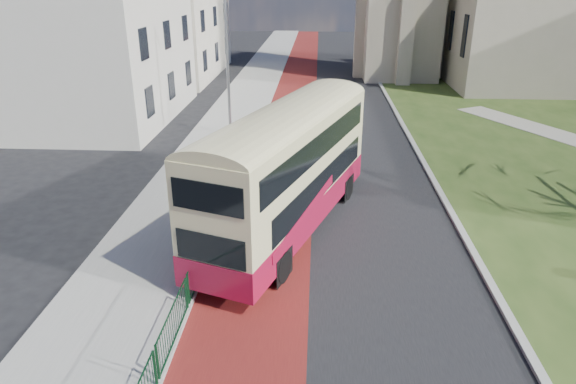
{
  "coord_description": "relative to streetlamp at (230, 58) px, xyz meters",
  "views": [
    {
      "loc": [
        0.62,
        -11.2,
        8.87
      ],
      "look_at": [
        -0.32,
        5.0,
        2.0
      ],
      "focal_mm": 32.0,
      "sensor_mm": 36.0,
      "label": 1
    }
  ],
  "objects": [
    {
      "name": "ground",
      "position": [
        4.35,
        -18.0,
        -4.59
      ],
      "size": [
        160.0,
        160.0,
        0.0
      ],
      "primitive_type": "plane",
      "color": "black",
      "rests_on": "ground"
    },
    {
      "name": "road_carriageway",
      "position": [
        5.85,
        2.0,
        -4.59
      ],
      "size": [
        9.0,
        120.0,
        0.01
      ],
      "primitive_type": "cube",
      "color": "black",
      "rests_on": "ground"
    },
    {
      "name": "bus_lane",
      "position": [
        3.15,
        2.0,
        -4.59
      ],
      "size": [
        3.4,
        120.0,
        0.01
      ],
      "primitive_type": "cube",
      "color": "#591414",
      "rests_on": "ground"
    },
    {
      "name": "pavement_west",
      "position": [
        -0.65,
        2.0,
        -4.53
      ],
      "size": [
        4.0,
        120.0,
        0.12
      ],
      "primitive_type": "cube",
      "color": "gray",
      "rests_on": "ground"
    },
    {
      "name": "kerb_west",
      "position": [
        1.35,
        2.0,
        -4.53
      ],
      "size": [
        0.25,
        120.0,
        0.13
      ],
      "primitive_type": "cube",
      "color": "#999993",
      "rests_on": "ground"
    },
    {
      "name": "kerb_east",
      "position": [
        10.45,
        4.0,
        -4.53
      ],
      "size": [
        0.25,
        80.0,
        0.13
      ],
      "primitive_type": "cube",
      "color": "#999993",
      "rests_on": "ground"
    },
    {
      "name": "pedestrian_railing",
      "position": [
        1.4,
        -14.0,
        -4.04
      ],
      "size": [
        0.07,
        24.0,
        1.12
      ],
      "color": "#0C381C",
      "rests_on": "ground"
    },
    {
      "name": "street_block_near",
      "position": [
        -9.65,
        4.0,
        1.92
      ],
      "size": [
        10.3,
        14.3,
        13.0
      ],
      "color": "beige",
      "rests_on": "ground"
    },
    {
      "name": "street_block_far",
      "position": [
        -9.65,
        20.0,
        1.17
      ],
      "size": [
        10.3,
        16.3,
        11.5
      ],
      "color": "beige",
      "rests_on": "ground"
    },
    {
      "name": "streetlamp",
      "position": [
        0.0,
        0.0,
        0.0
      ],
      "size": [
        2.13,
        0.18,
        8.0
      ],
      "color": "gray",
      "rests_on": "pavement_west"
    },
    {
      "name": "bus",
      "position": [
        3.97,
        -11.98,
        -1.99
      ],
      "size": [
        6.02,
        11.12,
        4.56
      ],
      "rotation": [
        0.0,
        0.0,
        -0.34
      ],
      "color": "maroon",
      "rests_on": "ground"
    }
  ]
}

